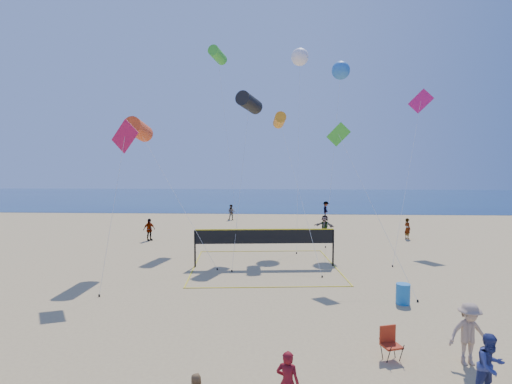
{
  "coord_description": "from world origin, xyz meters",
  "views": [
    {
      "loc": [
        -0.84,
        -11.28,
        5.96
      ],
      "look_at": [
        -1.48,
        2.0,
        5.06
      ],
      "focal_mm": 28.0,
      "sensor_mm": 36.0,
      "label": 1
    }
  ],
  "objects_px": {
    "camp_chair": "(390,341)",
    "trash_barrel": "(403,294)",
    "volleyball_net": "(264,241)",
    "woman": "(288,383)"
  },
  "relations": [
    {
      "from": "camp_chair",
      "to": "volleyball_net",
      "type": "distance_m",
      "value": 11.84
    },
    {
      "from": "woman",
      "to": "trash_barrel",
      "type": "height_order",
      "value": "woman"
    },
    {
      "from": "camp_chair",
      "to": "trash_barrel",
      "type": "bearing_deg",
      "value": 51.07
    },
    {
      "from": "woman",
      "to": "camp_chair",
      "type": "height_order",
      "value": "woman"
    },
    {
      "from": "volleyball_net",
      "to": "trash_barrel",
      "type": "bearing_deg",
      "value": -49.58
    },
    {
      "from": "camp_chair",
      "to": "volleyball_net",
      "type": "height_order",
      "value": "volleyball_net"
    },
    {
      "from": "woman",
      "to": "volleyball_net",
      "type": "xyz_separation_m",
      "value": [
        -0.93,
        13.95,
        0.73
      ]
    },
    {
      "from": "camp_chair",
      "to": "trash_barrel",
      "type": "xyz_separation_m",
      "value": [
        1.96,
        4.96,
        -0.13
      ]
    },
    {
      "from": "trash_barrel",
      "to": "woman",
      "type": "bearing_deg",
      "value": -123.42
    },
    {
      "from": "trash_barrel",
      "to": "volleyball_net",
      "type": "xyz_separation_m",
      "value": [
        -6.12,
        6.09,
        1.07
      ]
    }
  ]
}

